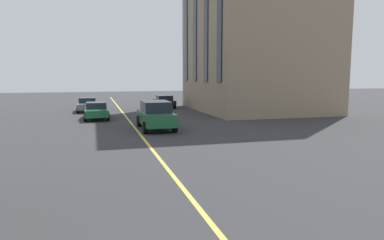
{
  "coord_description": "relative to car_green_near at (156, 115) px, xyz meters",
  "views": [
    {
      "loc": [
        0.93,
        2.64,
        3.58
      ],
      "look_at": [
        13.57,
        -0.92,
        1.9
      ],
      "focal_mm": 32.7,
      "sensor_mm": 36.0,
      "label": 1
    }
  ],
  "objects": [
    {
      "name": "car_black_parked_a",
      "position": [
        15.37,
        -3.61,
        -0.27
      ],
      "size": [
        4.4,
        1.95,
        1.37
      ],
      "color": "black",
      "rests_on": "ground_plane"
    },
    {
      "name": "car_green_trailing",
      "position": [
        6.83,
        3.76,
        -0.27
      ],
      "size": [
        4.4,
        1.95,
        1.37
      ],
      "color": "#1E6038",
      "rests_on": "ground_plane"
    },
    {
      "name": "car_grey_mid",
      "position": [
        13.31,
        4.57,
        -0.27
      ],
      "size": [
        4.4,
        1.95,
        1.37
      ],
      "color": "slate",
      "rests_on": "ground_plane"
    },
    {
      "name": "lane_centre_line",
      "position": [
        -3.82,
        1.29,
        -0.96
      ],
      "size": [
        80.0,
        0.16,
        0.01
      ],
      "color": "#D8C64C",
      "rests_on": "ground_plane"
    },
    {
      "name": "car_green_near",
      "position": [
        0.0,
        0.0,
        0.0
      ],
      "size": [
        4.7,
        2.14,
        1.88
      ],
      "color": "#1E6038",
      "rests_on": "ground_plane"
    },
    {
      "name": "building_right_near",
      "position": [
        10.04,
        -11.9,
        9.75
      ],
      "size": [
        14.35,
        11.51,
        21.43
      ],
      "color": "gray",
      "rests_on": "ground_plane"
    }
  ]
}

